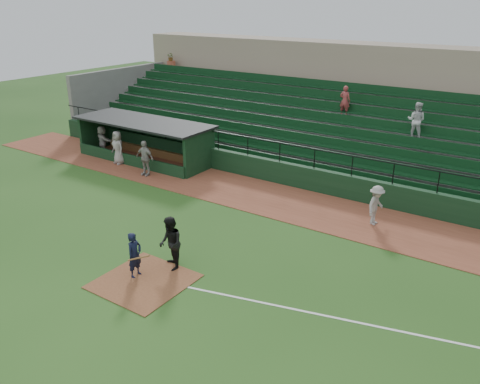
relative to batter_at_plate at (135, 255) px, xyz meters
The scene contains 12 objects.
ground 1.32m from the batter_at_plate, 61.05° to the left, with size 90.00×90.00×0.00m, color #264F19.
warning_track 8.93m from the batter_at_plate, 86.86° to the left, with size 40.00×4.00×0.03m, color brown.
home_plate_dirt 0.97m from the batter_at_plate, 13.70° to the right, with size 3.00×3.00×0.03m, color brown.
foul_line 8.78m from the batter_at_plate, 13.78° to the left, with size 18.00×0.09×0.01m, color white.
stadium_structure 17.41m from the batter_at_plate, 88.39° to the left, with size 38.00×13.08×6.40m.
dugout 13.97m from the batter_at_plate, 131.58° to the left, with size 8.90×3.20×2.42m.
batter_at_plate is the anchor object (origin of this frame).
umpire 1.33m from the batter_at_plate, 59.18° to the left, with size 0.98×0.76×2.02m, color black.
runner 10.48m from the batter_at_plate, 58.12° to the left, with size 1.14×0.66×1.77m, color #A19C96.
dugout_player_a 10.75m from the batter_at_plate, 132.35° to the left, with size 1.15×0.48×1.97m, color #A49F99.
dugout_player_b 13.13m from the batter_at_plate, 139.51° to the left, with size 0.97×0.63×1.98m, color #9D9993.
dugout_player_c 15.37m from the batter_at_plate, 142.66° to the left, with size 1.69×0.54×1.82m, color #ABA5A0.
Camera 1 is at (11.08, -11.40, 9.28)m, focal length 36.84 mm.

